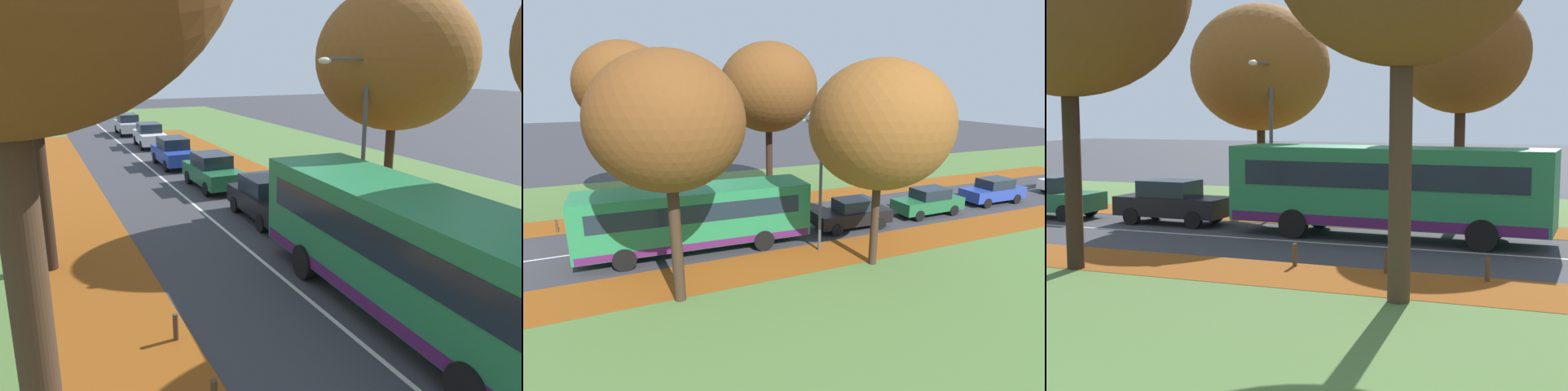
{
  "view_description": "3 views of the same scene",
  "coord_description": "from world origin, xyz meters",
  "views": [
    {
      "loc": [
        -6.0,
        1.34,
        5.88
      ],
      "look_at": [
        -0.15,
        14.06,
        2.12
      ],
      "focal_mm": 35.0,
      "sensor_mm": 36.0,
      "label": 1
    },
    {
      "loc": [
        19.61,
        6.42,
        7.43
      ],
      "look_at": [
        0.78,
        14.56,
        1.9
      ],
      "focal_mm": 28.0,
      "sensor_mm": 36.0,
      "label": 2
    },
    {
      "loc": [
        -21.26,
        4.03,
        4.04
      ],
      "look_at": [
        0.21,
        12.08,
        1.47
      ],
      "focal_mm": 50.0,
      "sensor_mm": 36.0,
      "label": 3
    }
  ],
  "objects": [
    {
      "name": "bollard_fifth",
      "position": [
        -3.59,
        8.51,
        0.3
      ],
      "size": [
        0.12,
        0.12,
        0.6
      ],
      "primitive_type": "cylinder",
      "color": "#4C3823",
      "rests_on": "ground"
    },
    {
      "name": "tree_right_near",
      "position": [
        6.05,
        8.22,
        6.3
      ],
      "size": [
        5.03,
        5.03,
        8.59
      ],
      "color": "#382619",
      "rests_on": "ground"
    },
    {
      "name": "car_black_lead",
      "position": [
        1.92,
        18.05,
        0.81
      ],
      "size": [
        1.85,
        4.24,
        1.62
      ],
      "color": "black",
      "rests_on": "ground"
    },
    {
      "name": "leaf_litter_left",
      "position": [
        -4.6,
        14.0,
        0.01
      ],
      "size": [
        2.8,
        60.0,
        0.0
      ],
      "primitive_type": "cube",
      "color": "#8C4714",
      "rests_on": "grass_verge_left"
    },
    {
      "name": "road_centre_line",
      "position": [
        0.0,
        20.0,
        0.0
      ],
      "size": [
        0.12,
        80.0,
        0.01
      ],
      "primitive_type": "cube",
      "color": "silver",
      "rests_on": "ground"
    },
    {
      "name": "car_green_following",
      "position": [
        1.7,
        23.51,
        0.81
      ],
      "size": [
        1.83,
        4.22,
        1.62
      ],
      "color": "#1E6038",
      "rests_on": "ground"
    },
    {
      "name": "bollard_fourth",
      "position": [
        -3.58,
        5.99,
        0.3
      ],
      "size": [
        0.12,
        0.12,
        0.6
      ],
      "primitive_type": "cylinder",
      "color": "#4C3823",
      "rests_on": "ground"
    },
    {
      "name": "tree_right_mid",
      "position": [
        6.22,
        16.38,
        5.92
      ],
      "size": [
        5.71,
        5.71,
        8.5
      ],
      "color": "#382619",
      "rests_on": "ground"
    },
    {
      "name": "bollard_sixth",
      "position": [
        -3.56,
        11.02,
        0.31
      ],
      "size": [
        0.12,
        0.12,
        0.61
      ],
      "primitive_type": "cylinder",
      "color": "#4C3823",
      "rests_on": "ground"
    },
    {
      "name": "leaf_litter_right",
      "position": [
        4.6,
        14.0,
        0.01
      ],
      "size": [
        2.8,
        60.0,
        0.0
      ],
      "primitive_type": "cube",
      "color": "#8C4714",
      "rests_on": "grass_verge_right"
    },
    {
      "name": "bus",
      "position": [
        1.63,
        9.77,
        1.7
      ],
      "size": [
        2.94,
        10.49,
        2.98
      ],
      "color": "#237A47",
      "rests_on": "ground"
    },
    {
      "name": "streetlamp_right",
      "position": [
        3.67,
        14.96,
        3.74
      ],
      "size": [
        1.89,
        0.28,
        6.0
      ],
      "color": "#47474C",
      "rests_on": "ground"
    },
    {
      "name": "grass_verge_right",
      "position": [
        9.2,
        20.0,
        0.0
      ],
      "size": [
        12.0,
        90.0,
        0.01
      ],
      "primitive_type": "cube",
      "color": "#517538",
      "rests_on": "ground"
    }
  ]
}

